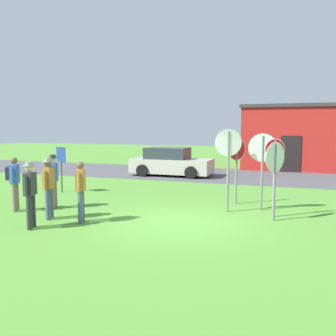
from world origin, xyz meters
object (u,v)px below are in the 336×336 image
object	(u,v)px
stop_sign_center_cluster	(237,159)
info_panel_leftmost	(61,161)
person_in_teal	(14,180)
stop_sign_far_back	(228,155)
stop_sign_leaning_left	(275,167)
stop_sign_low_front	(262,157)
person_in_dark_shirt	(30,191)
person_on_left	(53,178)
stop_sign_rear_right	(274,165)
person_with_sunhat	(81,188)
parked_car_on_street	(171,163)
person_holding_notes	(49,185)

from	to	relation	value
stop_sign_center_cluster	info_panel_leftmost	xyz separation A→B (m)	(-6.95, -0.12, -0.27)
stop_sign_center_cluster	person_in_teal	xyz separation A→B (m)	(-6.30, -3.46, -0.55)
stop_sign_far_back	stop_sign_leaning_left	bearing A→B (deg)	-24.56
stop_sign_low_front	person_in_dark_shirt	bearing A→B (deg)	-141.46
stop_sign_low_front	person_on_left	distance (m)	6.68
stop_sign_rear_right	person_in_teal	size ratio (longest dim) A/B	1.36
stop_sign_rear_right	person_in_dark_shirt	world-z (taller)	stop_sign_rear_right
person_on_left	info_panel_leftmost	xyz separation A→B (m)	(-1.53, 2.56, 0.27)
stop_sign_low_front	info_panel_leftmost	distance (m)	7.90
person_on_left	person_with_sunhat	world-z (taller)	person_on_left
parked_car_on_street	person_in_teal	size ratio (longest dim) A/B	2.55
person_holding_notes	stop_sign_center_cluster	bearing A→B (deg)	40.23
stop_sign_low_front	stop_sign_center_cluster	world-z (taller)	stop_sign_low_front
person_holding_notes	person_in_teal	xyz separation A→B (m)	(-1.65, 0.47, -0.00)
parked_car_on_street	person_with_sunhat	xyz separation A→B (m)	(1.01, -10.25, 0.26)
stop_sign_rear_right	person_holding_notes	distance (m)	6.49
parked_car_on_street	stop_sign_rear_right	distance (m)	9.84
info_panel_leftmost	stop_sign_leaning_left	bearing A→B (deg)	-12.41
person_holding_notes	info_panel_leftmost	xyz separation A→B (m)	(-2.30, 3.81, 0.27)
stop_sign_rear_right	stop_sign_far_back	distance (m)	1.42
person_with_sunhat	stop_sign_rear_right	bearing A→B (deg)	26.47
info_panel_leftmost	stop_sign_far_back	bearing A→B (deg)	-9.71
stop_sign_far_back	person_on_left	size ratio (longest dim) A/B	1.47
stop_sign_far_back	person_on_left	xyz separation A→B (m)	(-5.38, -1.38, -0.78)
stop_sign_low_front	info_panel_leftmost	world-z (taller)	stop_sign_low_front
stop_sign_rear_right	stop_sign_center_cluster	world-z (taller)	stop_sign_rear_right
stop_sign_leaning_left	person_in_teal	distance (m)	7.85
stop_sign_leaning_left	person_with_sunhat	distance (m)	5.38
person_on_left	person_holding_notes	bearing A→B (deg)	-58.31
stop_sign_low_front	person_on_left	bearing A→B (deg)	-162.54
person_in_teal	info_panel_leftmost	xyz separation A→B (m)	(-0.65, 3.34, 0.28)
person_on_left	info_panel_leftmost	world-z (taller)	info_panel_leftmost
parked_car_on_street	stop_sign_leaning_left	distance (m)	10.22
stop_sign_far_back	info_panel_leftmost	distance (m)	7.03
stop_sign_far_back	person_with_sunhat	size ratio (longest dim) A/B	1.51
person_on_left	person_in_teal	xyz separation A→B (m)	(-0.88, -0.78, -0.00)
stop_sign_center_cluster	person_holding_notes	distance (m)	6.11
parked_car_on_street	stop_sign_rear_right	bearing A→B (deg)	-52.74
stop_sign_far_back	person_holding_notes	xyz separation A→B (m)	(-4.61, -2.63, -0.78)
person_on_left	person_with_sunhat	distance (m)	2.24
stop_sign_leaning_left	person_on_left	size ratio (longest dim) A/B	1.27
stop_sign_far_back	person_in_teal	bearing A→B (deg)	-161.01
stop_sign_leaning_left	info_panel_leftmost	size ratio (longest dim) A/B	1.22
stop_sign_rear_right	person_in_dark_shirt	distance (m)	6.76
stop_sign_leaning_left	person_holding_notes	world-z (taller)	stop_sign_leaning_left
person_holding_notes	person_on_left	distance (m)	1.47
person_in_dark_shirt	person_with_sunhat	world-z (taller)	person_in_dark_shirt
person_with_sunhat	person_in_teal	bearing A→B (deg)	169.67
stop_sign_low_front	person_in_dark_shirt	size ratio (longest dim) A/B	1.39
person_on_left	info_panel_leftmost	distance (m)	3.00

